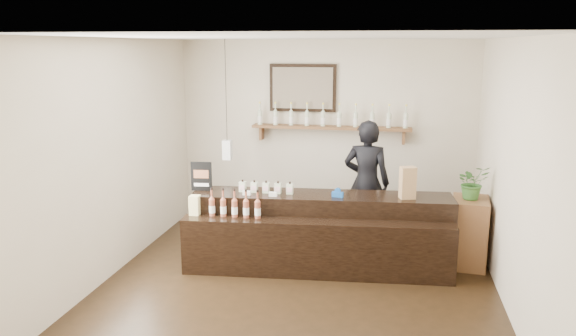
% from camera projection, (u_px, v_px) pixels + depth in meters
% --- Properties ---
extents(ground, '(5.00, 5.00, 0.00)m').
position_uv_depth(ground, '(298.00, 284.00, 6.52)').
color(ground, black).
rests_on(ground, ground).
extents(room_shell, '(5.00, 5.00, 5.00)m').
position_uv_depth(room_shell, '(299.00, 139.00, 6.15)').
color(room_shell, beige).
rests_on(room_shell, ground).
extents(back_wall_decor, '(2.66, 0.96, 1.69)m').
position_uv_depth(back_wall_decor, '(314.00, 110.00, 8.45)').
color(back_wall_decor, brown).
rests_on(back_wall_decor, ground).
extents(counter, '(3.27, 1.10, 1.06)m').
position_uv_depth(counter, '(319.00, 234.00, 6.96)').
color(counter, black).
rests_on(counter, ground).
extents(promo_sign, '(0.27, 0.04, 0.37)m').
position_uv_depth(promo_sign, '(201.00, 176.00, 7.10)').
color(promo_sign, black).
rests_on(promo_sign, counter).
extents(paper_bag, '(0.21, 0.18, 0.39)m').
position_uv_depth(paper_bag, '(408.00, 183.00, 6.74)').
color(paper_bag, '#987849').
rests_on(paper_bag, counter).
extents(tape_dispenser, '(0.14, 0.08, 0.12)m').
position_uv_depth(tape_dispenser, '(338.00, 193.00, 6.83)').
color(tape_dispenser, '#164E9E').
rests_on(tape_dispenser, counter).
extents(side_cabinet, '(0.49, 0.63, 0.86)m').
position_uv_depth(side_cabinet, '(469.00, 232.00, 7.00)').
color(side_cabinet, brown).
rests_on(side_cabinet, ground).
extents(potted_plant, '(0.48, 0.45, 0.43)m').
position_uv_depth(potted_plant, '(472.00, 182.00, 6.86)').
color(potted_plant, '#356829').
rests_on(potted_plant, side_cabinet).
extents(shopkeeper, '(0.76, 0.55, 1.96)m').
position_uv_depth(shopkeeper, '(367.00, 175.00, 7.67)').
color(shopkeeper, black).
rests_on(shopkeeper, ground).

